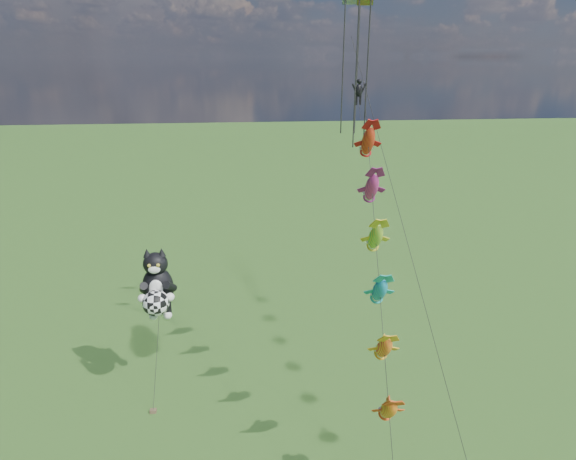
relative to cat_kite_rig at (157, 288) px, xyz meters
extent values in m
cube|color=brown|center=(-0.52, -2.60, -7.42)|extent=(0.40, 0.30, 0.22)
cylinder|color=black|center=(-0.26, -1.26, -4.50)|extent=(0.56, 2.71, 5.76)
ellipsoid|color=black|center=(0.00, 0.36, -0.18)|extent=(2.25, 1.95, 2.90)
ellipsoid|color=black|center=(0.00, 0.27, 1.54)|extent=(1.76, 1.64, 1.47)
cone|color=black|center=(-0.45, 0.27, 2.31)|extent=(0.59, 0.59, 0.54)
cone|color=black|center=(0.45, 0.27, 2.31)|extent=(0.59, 0.59, 0.54)
ellipsoid|color=white|center=(0.00, -0.32, 1.40)|extent=(0.82, 0.51, 0.53)
ellipsoid|color=white|center=(0.00, -0.32, 0.09)|extent=(0.95, 0.50, 1.20)
sphere|color=gold|center=(-0.27, -0.39, 1.70)|extent=(0.22, 0.22, 0.22)
sphere|color=gold|center=(0.27, -0.39, 1.70)|extent=(0.22, 0.22, 0.22)
sphere|color=white|center=(-0.86, -0.59, -0.41)|extent=(0.54, 0.54, 0.54)
sphere|color=white|center=(0.86, -0.59, -0.41)|extent=(0.54, 0.54, 0.54)
sphere|color=white|center=(-0.45, 0.22, -2.13)|extent=(0.58, 0.58, 0.58)
sphere|color=white|center=(0.45, 0.22, -2.13)|extent=(0.58, 0.58, 0.58)
sphere|color=white|center=(0.00, -0.87, -0.64)|extent=(1.66, 1.66, 1.66)
cylinder|color=black|center=(12.37, -6.91, 2.57)|extent=(1.25, 15.79, 19.91)
ellipsoid|color=orange|center=(12.10, -10.38, -1.81)|extent=(0.86, 1.93, 2.11)
ellipsoid|color=red|center=(12.24, -8.61, 0.42)|extent=(0.86, 1.93, 2.11)
ellipsoid|color=blue|center=(12.38, -6.85, 2.65)|extent=(0.86, 1.93, 2.11)
ellipsoid|color=green|center=(12.51, -5.08, 4.87)|extent=(0.86, 1.93, 2.11)
ellipsoid|color=#D83383|center=(12.65, -3.32, 7.10)|extent=(0.86, 1.93, 2.11)
ellipsoid|color=#E55319|center=(12.79, -1.55, 9.33)|extent=(0.86, 1.93, 2.11)
cylinder|color=black|center=(14.47, -5.26, 3.81)|extent=(3.74, 16.69, 22.39)
cube|color=green|center=(12.57, -0.10, 16.72)|extent=(0.92, 0.57, 0.53)
cylinder|color=black|center=(12.26, -0.10, 12.64)|extent=(0.08, 0.08, 8.16)
cylinder|color=black|center=(12.88, -0.10, 12.64)|extent=(0.08, 0.08, 8.16)
cylinder|color=black|center=(12.18, 3.07, 13.00)|extent=(0.08, 0.08, 8.20)
cylinder|color=black|center=(13.06, 3.07, 13.00)|extent=(0.08, 0.08, 8.20)
camera|label=1|loc=(5.50, -28.21, 13.83)|focal=30.00mm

